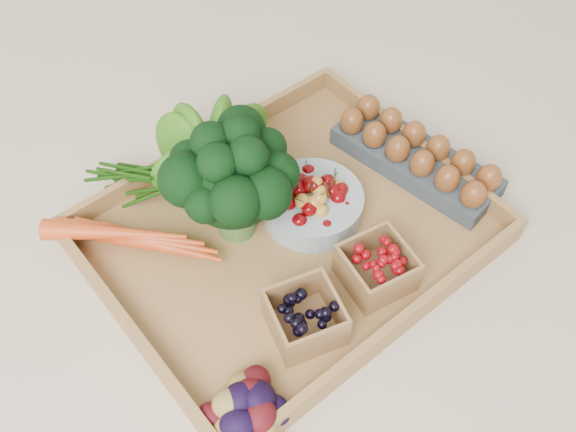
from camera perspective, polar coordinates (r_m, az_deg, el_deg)
ground at (r=0.98m, az=0.00°, el=-2.12°), size 4.00×4.00×0.00m
tray at (r=0.98m, az=0.00°, el=-1.87°), size 0.55×0.45×0.01m
carrots at (r=0.96m, az=-13.76°, el=-1.85°), size 0.22×0.15×0.05m
lettuce at (r=0.99m, az=-6.70°, el=5.74°), size 0.14×0.14×0.14m
broccoli at (r=0.92m, az=-4.82°, el=1.62°), size 0.19×0.19×0.15m
cherry_bowl at (r=0.98m, az=2.18°, el=1.05°), size 0.16×0.16×0.04m
egg_carton at (r=1.06m, az=11.23°, el=4.82°), size 0.14×0.29×0.03m
potatoes at (r=0.81m, az=-3.80°, el=-16.72°), size 0.12×0.12×0.07m
punnet_blackberry at (r=0.86m, az=1.52°, el=-8.96°), size 0.11×0.11×0.06m
punnet_raspberry at (r=0.91m, az=7.89°, el=-4.57°), size 0.11×0.11×0.06m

